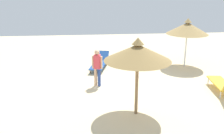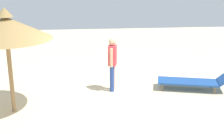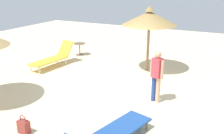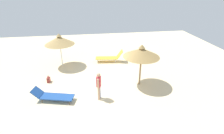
{
  "view_description": "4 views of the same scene",
  "coord_description": "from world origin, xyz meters",
  "views": [
    {
      "loc": [
        10.12,
        -1.95,
        4.17
      ],
      "look_at": [
        0.22,
        -0.99,
        0.99
      ],
      "focal_mm": 42.11,
      "sensor_mm": 36.0,
      "label": 1
    },
    {
      "loc": [
        0.59,
        6.88,
        3.33
      ],
      "look_at": [
        -0.19,
        -0.68,
        1.0
      ],
      "focal_mm": 49.14,
      "sensor_mm": 36.0,
      "label": 2
    },
    {
      "loc": [
        -7.03,
        -3.49,
        3.43
      ],
      "look_at": [
        0.17,
        0.14,
        0.7
      ],
      "focal_mm": 40.4,
      "sensor_mm": 36.0,
      "label": 3
    },
    {
      "loc": [
        -0.82,
        -9.6,
        5.75
      ],
      "look_at": [
        0.67,
        0.14,
        1.05
      ],
      "focal_mm": 28.45,
      "sensor_mm": 36.0,
      "label": 4
    }
  ],
  "objects": [
    {
      "name": "lounge_chair_edge",
      "position": [
        -2.78,
        -1.33,
        0.29
      ],
      "size": [
        2.28,
        1.17,
        0.67
      ],
      "color": "#1E478C",
      "rests_on": "ground"
    },
    {
      "name": "side_table_round",
      "position": [
        2.97,
        3.33,
        0.4
      ],
      "size": [
        0.57,
        0.57,
        0.59
      ],
      "color": "brown",
      "rests_on": "ground"
    },
    {
      "name": "handbag",
      "position": [
        -3.33,
        0.72,
        0.17
      ],
      "size": [
        0.18,
        0.29,
        0.48
      ],
      "color": "maroon",
      "rests_on": "ground"
    },
    {
      "name": "ground",
      "position": [
        0.0,
        0.0,
        -0.05
      ],
      "size": [
        24.0,
        24.0,
        0.1
      ],
      "primitive_type": "cube",
      "color": "beige"
    },
    {
      "name": "lounge_chair_near_left",
      "position": [
        1.01,
        3.34,
        0.41
      ],
      "size": [
        2.19,
        0.85,
        0.94
      ],
      "color": "gold",
      "rests_on": "ground"
    },
    {
      "name": "person_standing_far_left",
      "position": [
        -0.3,
        -1.56,
        0.89
      ],
      "size": [
        0.28,
        0.43,
        1.58
      ],
      "color": "tan",
      "rests_on": "ground"
    },
    {
      "name": "parasol_umbrella_front",
      "position": [
        2.31,
        -0.39,
        2.11
      ],
      "size": [
        2.13,
        2.13,
        2.59
      ],
      "color": "olive",
      "rests_on": "ground"
    }
  ]
}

